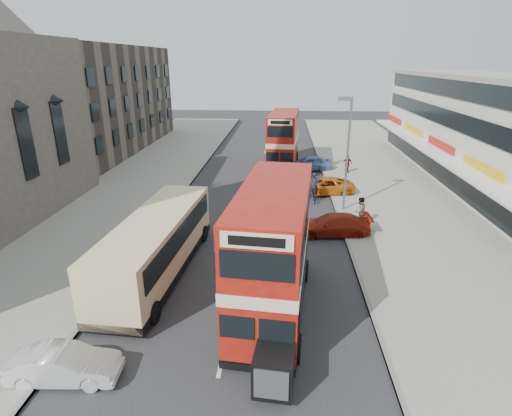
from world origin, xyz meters
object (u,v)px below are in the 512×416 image
at_px(car_right_b, 323,186).
at_px(car_right_c, 310,163).
at_px(street_lamp, 347,147).
at_px(car_left_front, 65,365).
at_px(pedestrian_far, 347,164).
at_px(bus_second, 283,140).
at_px(coach, 157,243).
at_px(cyclist, 314,192).
at_px(pedestrian_near, 360,211).
at_px(bus_main, 273,251).
at_px(car_right_a, 332,225).

xyz_separation_m(car_right_b, car_right_c, (-0.70, 7.52, 0.07)).
height_order(street_lamp, car_right_b, street_lamp).
bearing_deg(car_right_b, car_left_front, -33.12).
xyz_separation_m(car_right_b, pedestrian_far, (2.83, 6.44, 0.33)).
bearing_deg(bus_second, coach, 78.85).
height_order(coach, car_left_front, coach).
xyz_separation_m(car_left_front, cyclist, (9.82, 19.31, 0.20)).
distance_m(bus_second, pedestrian_near, 16.58).
bearing_deg(car_right_b, bus_main, -19.10).
height_order(coach, car_right_c, coach).
bearing_deg(pedestrian_far, street_lamp, -109.94).
bearing_deg(car_right_c, car_right_a, -4.15).
height_order(car_right_b, pedestrian_near, pedestrian_near).
relative_size(car_right_b, cyclist, 2.13).
height_order(car_left_front, car_right_a, car_right_a).
bearing_deg(pedestrian_near, coach, -3.84).
height_order(bus_main, bus_second, bus_main).
distance_m(car_right_c, pedestrian_far, 3.70).
xyz_separation_m(street_lamp, pedestrian_far, (1.81, 10.43, -3.78)).
bearing_deg(pedestrian_far, car_left_front, -126.07).
relative_size(pedestrian_far, cyclist, 0.75).
distance_m(car_right_a, car_right_c, 15.87).
distance_m(street_lamp, bus_main, 13.68).
bearing_deg(street_lamp, cyclist, 135.01).
height_order(street_lamp, pedestrian_far, street_lamp).
bearing_deg(bus_main, bus_second, -85.17).
relative_size(car_left_front, car_right_b, 0.76).
height_order(car_left_front, pedestrian_far, pedestrian_far).
distance_m(bus_second, car_right_b, 9.66).
relative_size(car_right_a, car_right_c, 1.07).
bearing_deg(coach, pedestrian_near, 35.00).
height_order(bus_second, car_right_c, bus_second).
distance_m(car_right_a, pedestrian_far, 15.09).
relative_size(coach, car_right_a, 2.34).
distance_m(bus_main, pedestrian_far, 24.09).
xyz_separation_m(car_left_front, car_right_b, (10.72, 21.37, 0.07)).
height_order(coach, cyclist, coach).
height_order(car_right_c, pedestrian_far, pedestrian_far).
bearing_deg(car_right_a, car_right_b, 175.21).
relative_size(car_right_b, car_right_c, 1.12).
bearing_deg(pedestrian_far, cyclist, -123.82).
height_order(street_lamp, car_right_a, street_lamp).
bearing_deg(car_right_b, coach, -41.56).
bearing_deg(street_lamp, car_left_front, -124.04).
bearing_deg(bus_second, pedestrian_near, 112.51).
xyz_separation_m(bus_main, pedestrian_far, (6.56, 23.11, -1.86)).
relative_size(bus_second, car_right_a, 2.10).
bearing_deg(pedestrian_near, bus_main, 25.78).
bearing_deg(coach, car_left_front, -93.90).
relative_size(bus_main, car_right_b, 2.07).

